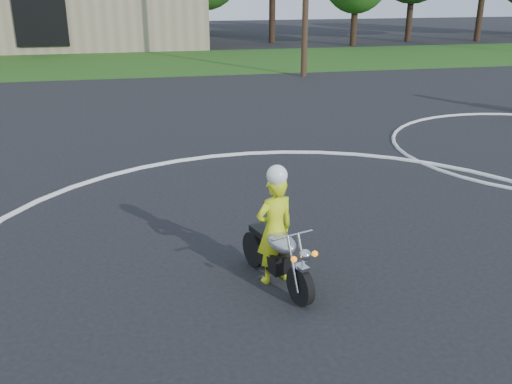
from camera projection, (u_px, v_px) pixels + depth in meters
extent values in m
plane|color=black|center=(395.00, 375.00, 6.55)|extent=(120.00, 120.00, 0.00)
cube|color=#1E4714|center=(185.00, 62.00, 31.31)|extent=(120.00, 10.00, 0.02)
torus|color=silver|center=(317.00, 257.00, 9.30)|extent=(12.12, 12.12, 0.12)
cylinder|color=black|center=(300.00, 286.00, 7.89)|extent=(0.28, 0.57, 0.56)
cylinder|color=black|center=(254.00, 249.00, 8.96)|extent=(0.28, 0.57, 0.56)
cube|color=black|center=(274.00, 259.00, 8.43)|extent=(0.41, 0.57, 0.28)
ellipsoid|color=silver|center=(281.00, 242.00, 8.15)|extent=(0.50, 0.68, 0.26)
cube|color=black|center=(265.00, 233.00, 8.55)|extent=(0.40, 0.61, 0.09)
cylinder|color=silver|center=(293.00, 264.00, 7.80)|extent=(0.14, 0.33, 0.76)
cylinder|color=silver|center=(303.00, 261.00, 7.87)|extent=(0.14, 0.33, 0.76)
cube|color=#B9BAC0|center=(302.00, 267.00, 7.77)|extent=(0.19, 0.24, 0.05)
cylinder|color=silver|center=(292.00, 235.00, 7.84)|extent=(0.64, 0.23, 0.03)
sphere|color=silver|center=(305.00, 255.00, 7.63)|extent=(0.17, 0.17, 0.17)
sphere|color=orange|center=(294.00, 259.00, 7.58)|extent=(0.08, 0.08, 0.08)
sphere|color=orange|center=(315.00, 254.00, 7.73)|extent=(0.08, 0.08, 0.08)
cylinder|color=silver|center=(270.00, 253.00, 8.84)|extent=(0.30, 0.74, 0.08)
imported|color=#D1E818|center=(275.00, 230.00, 8.32)|extent=(0.70, 0.56, 1.67)
sphere|color=white|center=(277.00, 175.00, 7.99)|extent=(0.30, 0.30, 0.30)
cube|color=black|center=(41.00, 20.00, 33.58)|extent=(3.00, 0.16, 3.00)
cylinder|color=#382619|center=(205.00, 22.00, 37.55)|extent=(0.44, 0.44, 3.24)
cylinder|color=#382619|center=(272.00, 14.00, 40.21)|extent=(0.44, 0.44, 3.96)
cylinder|color=#382619|center=(354.00, 24.00, 38.60)|extent=(0.44, 0.44, 2.88)
cylinder|color=#382619|center=(410.00, 16.00, 41.26)|extent=(0.44, 0.44, 3.60)
cylinder|color=#382619|center=(480.00, 10.00, 41.16)|extent=(0.44, 0.44, 4.32)
cylinder|color=#382619|center=(144.00, 25.00, 37.76)|extent=(0.44, 0.44, 2.88)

